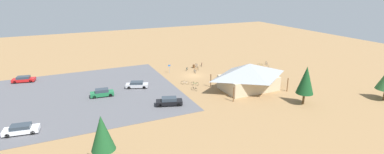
% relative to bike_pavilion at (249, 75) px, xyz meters
% --- Properties ---
extents(ground, '(160.00, 160.00, 0.00)m').
position_rel_bike_pavilion_xyz_m(ground, '(6.21, -13.16, -3.03)').
color(ground, '#937047').
rests_on(ground, ground).
extents(parking_lot_asphalt, '(40.64, 33.42, 0.05)m').
position_rel_bike_pavilion_xyz_m(parking_lot_asphalt, '(33.46, -10.89, -3.01)').
color(parking_lot_asphalt, '#56565B').
rests_on(parking_lot_asphalt, ground).
extents(bike_pavilion, '(13.11, 9.16, 5.44)m').
position_rel_bike_pavilion_xyz_m(bike_pavilion, '(0.00, 0.00, 0.00)').
color(bike_pavilion, '#C6B28E').
rests_on(bike_pavilion, ground).
extents(trash_bin, '(0.60, 0.60, 0.90)m').
position_rel_bike_pavilion_xyz_m(trash_bin, '(3.44, -19.08, -2.58)').
color(trash_bin, brown).
rests_on(trash_bin, ground).
extents(lot_sign, '(0.56, 0.08, 2.20)m').
position_rel_bike_pavilion_xyz_m(lot_sign, '(10.77, -17.49, -1.62)').
color(lot_sign, '#99999E').
rests_on(lot_sign, ground).
extents(pine_far_west, '(3.03, 3.03, 7.04)m').
position_rel_bike_pavilion_xyz_m(pine_far_west, '(-4.43, 10.70, 1.50)').
color(pine_far_west, brown).
rests_on(pine_far_west, ground).
extents(pine_east, '(2.74, 2.74, 6.89)m').
position_rel_bike_pavilion_xyz_m(pine_east, '(31.12, 15.65, 1.69)').
color(pine_east, brown).
rests_on(pine_east, ground).
extents(bicycle_blue_trailside, '(0.68, 1.63, 0.85)m').
position_rel_bike_pavilion_xyz_m(bicycle_blue_trailside, '(-15.66, -13.62, -2.65)').
color(bicycle_blue_trailside, black).
rests_on(bicycle_blue_trailside, ground).
extents(bicycle_yellow_yard_right, '(0.54, 1.70, 0.80)m').
position_rel_bike_pavilion_xyz_m(bicycle_yellow_yard_right, '(-13.16, -13.11, -2.67)').
color(bicycle_yellow_yard_right, black).
rests_on(bicycle_yellow_yard_right, ground).
extents(bicycle_silver_yard_center, '(0.48, 1.73, 0.80)m').
position_rel_bike_pavilion_xyz_m(bicycle_silver_yard_center, '(5.06, -15.08, -2.67)').
color(bicycle_silver_yard_center, black).
rests_on(bicycle_silver_yard_center, ground).
extents(bicycle_red_lone_west, '(0.95, 1.54, 0.84)m').
position_rel_bike_pavilion_xyz_m(bicycle_red_lone_west, '(0.75, -19.88, -2.64)').
color(bicycle_red_lone_west, black).
rests_on(bicycle_red_lone_west, ground).
extents(bicycle_teal_yard_front, '(1.01, 1.36, 0.82)m').
position_rel_bike_pavilion_xyz_m(bicycle_teal_yard_front, '(5.96, -17.80, -2.66)').
color(bicycle_teal_yard_front, black).
rests_on(bicycle_teal_yard_front, ground).
extents(bicycle_green_near_porch, '(1.46, 1.12, 0.83)m').
position_rel_bike_pavilion_xyz_m(bicycle_green_near_porch, '(8.97, -6.75, -2.65)').
color(bicycle_green_near_porch, black).
rests_on(bicycle_green_near_porch, ground).
extents(bicycle_purple_edge_north, '(1.18, 1.21, 0.81)m').
position_rel_bike_pavilion_xyz_m(bicycle_purple_edge_north, '(-13.28, -10.06, -2.68)').
color(bicycle_purple_edge_north, black).
rests_on(bicycle_purple_edge_north, ground).
extents(bicycle_black_by_bin, '(0.72, 1.56, 0.79)m').
position_rel_bike_pavilion_xyz_m(bicycle_black_by_bin, '(10.50, -3.87, -2.68)').
color(bicycle_black_by_bin, black).
rests_on(bicycle_black_by_bin, ground).
extents(bicycle_white_front_row, '(1.56, 0.90, 0.85)m').
position_rel_bike_pavilion_xyz_m(bicycle_white_front_row, '(10.68, -8.20, -2.64)').
color(bicycle_white_front_row, black).
rests_on(bicycle_white_front_row, ground).
extents(bicycle_orange_edge_south, '(1.58, 0.71, 0.76)m').
position_rel_bike_pavilion_xyz_m(bicycle_orange_edge_south, '(3.79, -16.68, -2.68)').
color(bicycle_orange_edge_south, black).
rests_on(bicycle_orange_edge_south, ground).
extents(bicycle_blue_mid_cluster, '(0.48, 1.85, 0.86)m').
position_rel_bike_pavilion_xyz_m(bicycle_blue_mid_cluster, '(2.42, -19.81, -2.63)').
color(bicycle_blue_mid_cluster, black).
rests_on(bicycle_blue_mid_cluster, ground).
extents(car_green_far_end, '(4.46, 2.13, 1.49)m').
position_rel_bike_pavilion_xyz_m(car_green_far_end, '(28.02, -8.31, -2.25)').
color(car_green_far_end, '#1E6B3D').
rests_on(car_green_far_end, parking_lot_asphalt).
extents(car_black_near_entry, '(5.01, 3.17, 1.47)m').
position_rel_bike_pavilion_xyz_m(car_black_near_entry, '(17.79, 1.10, -2.26)').
color(car_black_near_entry, black).
rests_on(car_black_near_entry, parking_lot_asphalt).
extents(car_white_front_row, '(4.94, 2.52, 1.37)m').
position_rel_bike_pavilion_xyz_m(car_white_front_row, '(40.81, 1.84, -2.30)').
color(car_white_front_row, white).
rests_on(car_white_front_row, parking_lot_asphalt).
extents(car_silver_inner_stall, '(4.88, 3.34, 1.35)m').
position_rel_bike_pavilion_xyz_m(car_silver_inner_stall, '(20.67, -10.31, -2.30)').
color(car_silver_inner_stall, '#BCBCC1').
rests_on(car_silver_inner_stall, parking_lot_asphalt).
extents(car_red_by_curb, '(4.87, 2.68, 1.34)m').
position_rel_bike_pavilion_xyz_m(car_red_by_curb, '(42.48, -24.47, -2.31)').
color(car_red_by_curb, red).
rests_on(car_red_by_curb, parking_lot_asphalt).
extents(visitor_crossing_yard, '(0.39, 0.36, 1.65)m').
position_rel_bike_pavilion_xyz_m(visitor_crossing_yard, '(-7.38, -11.34, -2.17)').
color(visitor_crossing_yard, '#2D3347').
rests_on(visitor_crossing_yard, ground).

